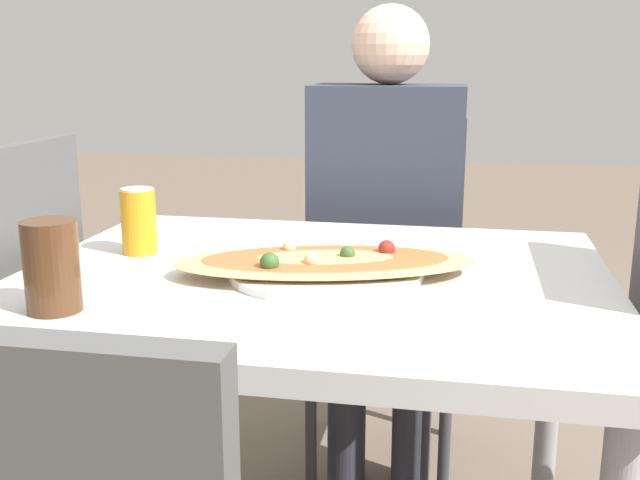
# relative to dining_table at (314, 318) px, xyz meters

# --- Properties ---
(dining_table) EXTENTS (1.01, 0.82, 0.73)m
(dining_table) POSITION_rel_dining_table_xyz_m (0.00, 0.00, 0.00)
(dining_table) COLOR silver
(dining_table) RESTS_ON ground_plane
(chair_far_seated) EXTENTS (0.40, 0.40, 0.93)m
(chair_far_seated) POSITION_rel_dining_table_xyz_m (0.06, 0.74, -0.13)
(chair_far_seated) COLOR #4C4C4C
(chair_far_seated) RESTS_ON ground_plane
(person_seated) EXTENTS (0.37, 0.26, 1.22)m
(person_seated) POSITION_rel_dining_table_xyz_m (0.06, 0.63, 0.07)
(person_seated) COLOR #2D2D38
(person_seated) RESTS_ON ground_plane
(pizza_main) EXTENTS (0.55, 0.34, 0.06)m
(pizza_main) POSITION_rel_dining_table_xyz_m (0.02, -0.01, 0.10)
(pizza_main) COLOR white
(pizza_main) RESTS_ON dining_table
(soda_can) EXTENTS (0.07, 0.07, 0.12)m
(soda_can) POSITION_rel_dining_table_xyz_m (-0.35, 0.07, 0.14)
(soda_can) COLOR orange
(soda_can) RESTS_ON dining_table
(drink_glass) EXTENTS (0.08, 0.08, 0.14)m
(drink_glass) POSITION_rel_dining_table_xyz_m (-0.33, -0.27, 0.15)
(drink_glass) COLOR #4C2D19
(drink_glass) RESTS_ON dining_table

